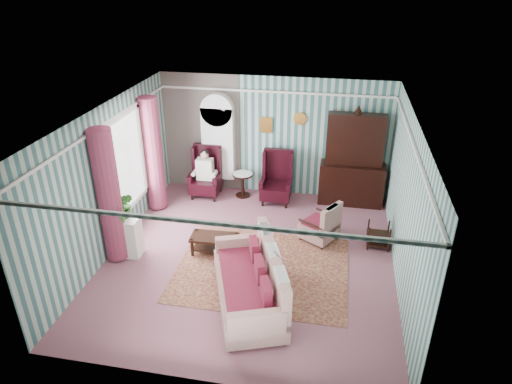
% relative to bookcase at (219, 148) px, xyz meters
% --- Properties ---
extents(floor, '(6.00, 6.00, 0.00)m').
position_rel_bookcase_xyz_m(floor, '(1.35, -2.84, -1.12)').
color(floor, '#8D5263').
rests_on(floor, ground).
extents(room_shell, '(5.53, 6.02, 2.91)m').
position_rel_bookcase_xyz_m(room_shell, '(0.73, -2.66, 0.89)').
color(room_shell, '#386664').
rests_on(room_shell, ground).
extents(bookcase, '(0.80, 0.28, 2.24)m').
position_rel_bookcase_xyz_m(bookcase, '(0.00, 0.00, 0.00)').
color(bookcase, silver).
rests_on(bookcase, floor).
extents(dresser_hutch, '(1.50, 0.56, 2.36)m').
position_rel_bookcase_xyz_m(dresser_hutch, '(3.25, -0.12, 0.06)').
color(dresser_hutch, black).
rests_on(dresser_hutch, floor).
extents(wingback_left, '(0.76, 0.80, 1.25)m').
position_rel_bookcase_xyz_m(wingback_left, '(-0.25, -0.39, -0.50)').
color(wingback_left, black).
rests_on(wingback_left, floor).
extents(wingback_right, '(0.76, 0.80, 1.25)m').
position_rel_bookcase_xyz_m(wingback_right, '(1.50, -0.39, -0.50)').
color(wingback_right, black).
rests_on(wingback_right, floor).
extents(seated_woman, '(0.44, 0.40, 1.18)m').
position_rel_bookcase_xyz_m(seated_woman, '(-0.25, -0.39, -0.53)').
color(seated_woman, silver).
rests_on(seated_woman, floor).
extents(round_side_table, '(0.50, 0.50, 0.60)m').
position_rel_bookcase_xyz_m(round_side_table, '(0.65, -0.24, -0.82)').
color(round_side_table, black).
rests_on(round_side_table, floor).
extents(nest_table, '(0.45, 0.38, 0.54)m').
position_rel_bookcase_xyz_m(nest_table, '(3.82, -1.94, -0.85)').
color(nest_table, black).
rests_on(nest_table, floor).
extents(plant_stand, '(0.55, 0.35, 0.80)m').
position_rel_bookcase_xyz_m(plant_stand, '(-1.05, -3.14, -0.72)').
color(plant_stand, white).
rests_on(plant_stand, floor).
extents(rug, '(3.20, 2.60, 0.01)m').
position_rel_bookcase_xyz_m(rug, '(1.65, -3.14, -1.11)').
color(rug, '#441617').
rests_on(rug, floor).
extents(sofa, '(1.72, 2.42, 1.01)m').
position_rel_bookcase_xyz_m(sofa, '(1.59, -4.19, -0.61)').
color(sofa, beige).
rests_on(sofa, floor).
extents(floral_armchair, '(1.05, 1.03, 1.10)m').
position_rel_bookcase_xyz_m(floral_armchair, '(2.62, -1.90, -0.57)').
color(floral_armchair, '#B6AF8D').
rests_on(floral_armchair, floor).
extents(coffee_table, '(0.94, 0.49, 0.38)m').
position_rel_bookcase_xyz_m(coffee_table, '(0.62, -2.77, -0.93)').
color(coffee_table, black).
rests_on(coffee_table, floor).
extents(potted_plant_a, '(0.39, 0.34, 0.41)m').
position_rel_bookcase_xyz_m(potted_plant_a, '(-1.06, -3.28, -0.11)').
color(potted_plant_a, '#264D18').
rests_on(potted_plant_a, plant_stand).
extents(potted_plant_b, '(0.28, 0.23, 0.50)m').
position_rel_bookcase_xyz_m(potted_plant_b, '(-1.03, -2.99, -0.07)').
color(potted_plant_b, '#184A17').
rests_on(potted_plant_b, plant_stand).
extents(potted_plant_c, '(0.27, 0.27, 0.41)m').
position_rel_bookcase_xyz_m(potted_plant_c, '(-1.06, -3.09, -0.12)').
color(potted_plant_c, '#164918').
rests_on(potted_plant_c, plant_stand).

